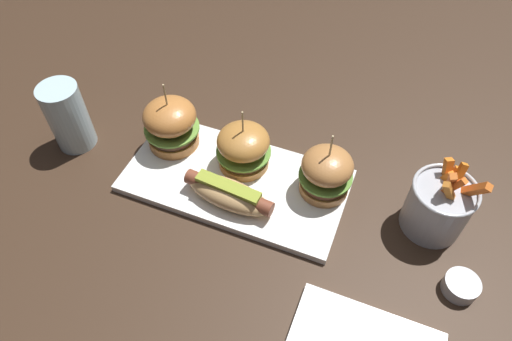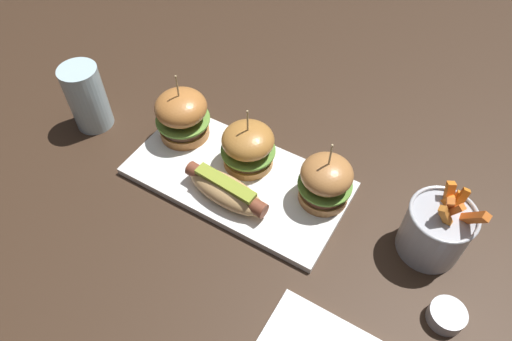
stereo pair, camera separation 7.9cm
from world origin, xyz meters
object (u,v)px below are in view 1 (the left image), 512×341
slider_left (171,124)px  slider_right (326,172)px  platter_main (236,181)px  hot_dog (229,194)px  sauce_ramekin (461,286)px  water_glass (68,117)px  slider_center (242,147)px  fries_bucket (438,205)px

slider_left → slider_right: 0.30m
platter_main → slider_left: bearing=165.1°
hot_dog → sauce_ramekin: bearing=-1.8°
slider_right → hot_dog: bearing=-148.7°
water_glass → slider_center: bearing=10.2°
platter_main → slider_right: bearing=13.2°
slider_center → sauce_ramekin: size_ratio=2.40×
platter_main → water_glass: 0.34m
slider_left → fries_bucket: 0.49m
hot_dog → slider_center: bearing=97.9°
slider_center → fries_bucket: slider_center is taller
slider_left → sauce_ramekin: (0.55, -0.10, -0.05)m
platter_main → slider_center: size_ratio=3.08×
water_glass → hot_dog: bearing=-5.2°
slider_left → slider_right: bearing=-0.5°
platter_main → slider_left: slider_left is taller
hot_dog → slider_left: size_ratio=1.15×
sauce_ramekin → water_glass: (-0.73, 0.04, 0.05)m
platter_main → fries_bucket: fries_bucket is taller
slider_right → water_glass: 0.49m
slider_right → fries_bucket: (0.19, 0.01, -0.01)m
slider_right → slider_left: bearing=179.5°
sauce_ramekin → water_glass: size_ratio=0.40×
hot_dog → slider_right: bearing=31.3°
slider_center → hot_dog: bearing=-82.1°
sauce_ramekin → slider_left: bearing=169.4°
slider_center → fries_bucket: size_ratio=0.91×
slider_left → water_glass: slider_left is taller
slider_right → sauce_ramekin: 0.27m
slider_right → water_glass: slider_right is taller
slider_center → slider_right: (0.16, -0.00, 0.00)m
fries_bucket → slider_center: bearing=-179.3°
hot_dog → water_glass: bearing=174.8°
slider_left → sauce_ramekin: bearing=-10.6°
slider_right → fries_bucket: bearing=2.1°
slider_center → water_glass: bearing=-169.8°
slider_right → fries_bucket: slider_right is taller
fries_bucket → hot_dog: bearing=-164.2°
platter_main → water_glass: size_ratio=2.94×
slider_left → fries_bucket: slider_left is taller
slider_left → slider_center: size_ratio=1.10×
slider_right → sauce_ramekin: slider_right is taller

